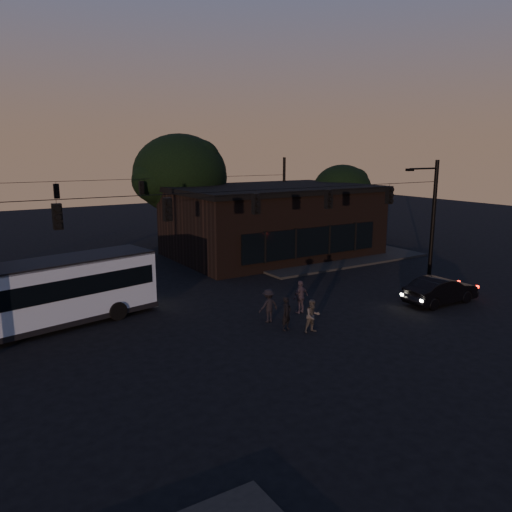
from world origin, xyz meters
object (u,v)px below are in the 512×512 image
bus (36,293)px  car (441,290)px  pedestrian_d (269,306)px  building (272,220)px  pedestrian_c (301,297)px  pedestrian_b (313,316)px  pedestrian_a (287,313)px

bus → car: bus is taller
bus → pedestrian_d: size_ratio=7.02×
building → pedestrian_c: size_ratio=9.16×
building → pedestrian_b: (-8.16, -15.41, -1.94)m
car → pedestrian_d: size_ratio=2.70×
car → pedestrian_a: bearing=85.1°
building → pedestrian_d: bearing=-124.5°
pedestrian_a → pedestrian_d: pedestrian_d is taller
building → pedestrian_d: (-9.05, -13.18, -1.90)m
pedestrian_b → pedestrian_d: 2.40m
pedestrian_a → pedestrian_b: size_ratio=1.03×
car → pedestrian_a: size_ratio=2.77×
bus → pedestrian_b: (10.39, -6.89, -0.99)m
bus → pedestrian_b: bearing=-44.9°
pedestrian_b → pedestrian_c: size_ratio=0.91×
car → pedestrian_d: 9.76m
pedestrian_a → bus: bearing=125.8°
building → pedestrian_d: 16.11m
pedestrian_d → building: bearing=-126.8°
building → car: building is taller
bus → car: 20.26m
pedestrian_b → pedestrian_c: pedestrian_c is taller
car → pedestrian_a: (-9.38, 1.08, 0.07)m
car → pedestrian_c: 7.82m
building → pedestrian_c: bearing=-118.2°
pedestrian_c → pedestrian_a: bearing=29.0°
pedestrian_c → pedestrian_b: bearing=54.2°
building → pedestrian_a: (-8.98, -14.55, -1.92)m
bus → pedestrian_c: 12.45m
car → pedestrian_b: bearing=90.2°
pedestrian_c → pedestrian_d: bearing=-2.4°
building → pedestrian_b: size_ratio=10.07×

